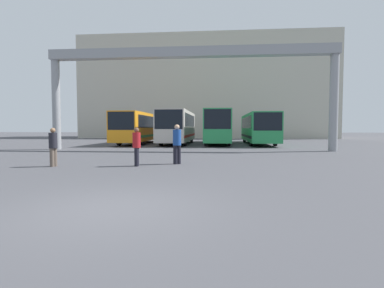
% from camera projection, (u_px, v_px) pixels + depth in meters
% --- Properties ---
extents(ground_plane, '(200.00, 200.00, 0.00)m').
position_uv_depth(ground_plane, '(112.00, 209.00, 6.11)').
color(ground_plane, '#47474C').
extents(building_backdrop, '(40.10, 12.00, 16.09)m').
position_uv_depth(building_backdrop, '(206.00, 90.00, 50.97)').
color(building_backdrop, '#B7B2A3').
rests_on(building_backdrop, ground).
extents(overhead_gantry, '(21.00, 0.80, 7.47)m').
position_uv_depth(overhead_gantry, '(189.00, 68.00, 21.74)').
color(overhead_gantry, gray).
rests_on(overhead_gantry, ground).
extents(bus_slot_0, '(2.55, 12.32, 3.13)m').
position_uv_depth(bus_slot_0, '(140.00, 126.00, 31.60)').
color(bus_slot_0, orange).
rests_on(bus_slot_0, ground).
extents(bus_slot_1, '(2.62, 11.32, 3.30)m').
position_uv_depth(bus_slot_1, '(178.00, 125.00, 30.73)').
color(bus_slot_1, beige).
rests_on(bus_slot_1, ground).
extents(bus_slot_2, '(2.46, 11.93, 3.31)m').
position_uv_depth(bus_slot_2, '(218.00, 125.00, 30.67)').
color(bus_slot_2, '#268C4C').
rests_on(bus_slot_2, ground).
extents(bus_slot_3, '(2.53, 12.04, 3.02)m').
position_uv_depth(bus_slot_3, '(258.00, 127.00, 30.36)').
color(bus_slot_3, '#268C4C').
rests_on(bus_slot_3, ground).
extents(pedestrian_near_right, '(0.38, 0.38, 1.81)m').
position_uv_depth(pedestrian_near_right, '(177.00, 143.00, 13.66)').
color(pedestrian_near_right, black).
rests_on(pedestrian_near_right, ground).
extents(pedestrian_far_center, '(0.35, 0.35, 1.67)m').
position_uv_depth(pedestrian_far_center, '(137.00, 146.00, 12.93)').
color(pedestrian_far_center, black).
rests_on(pedestrian_far_center, ground).
extents(pedestrian_near_center, '(0.34, 0.34, 1.66)m').
position_uv_depth(pedestrian_near_center, '(53.00, 146.00, 12.77)').
color(pedestrian_near_center, brown).
rests_on(pedestrian_near_center, ground).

